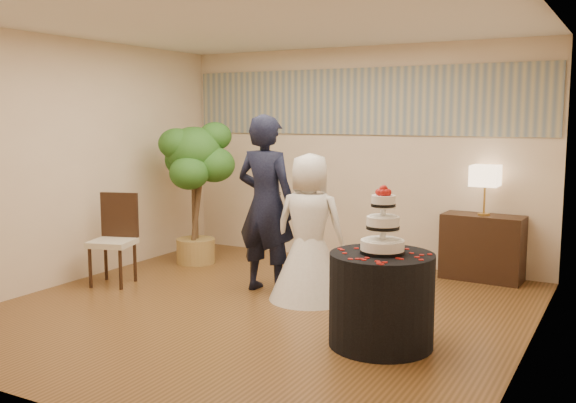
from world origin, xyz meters
The scene contains 15 objects.
floor centered at (0.00, 0.00, 0.00)m, with size 5.00×5.00×0.00m, color brown.
ceiling centered at (0.00, 0.00, 2.80)m, with size 5.00×5.00×0.00m, color white.
wall_back centered at (0.00, 2.50, 1.40)m, with size 5.00×0.06×2.80m, color beige.
wall_front centered at (0.00, -2.50, 1.40)m, with size 5.00×0.06×2.80m, color beige.
wall_left centered at (-2.50, 0.00, 1.40)m, with size 0.06×5.00×2.80m, color beige.
wall_right centered at (2.50, 0.00, 1.40)m, with size 0.06×5.00×2.80m, color beige.
mural_border centered at (0.00, 2.48, 2.10)m, with size 4.90×0.02×0.85m, color gray.
groom centered at (-0.30, 0.64, 0.97)m, with size 0.71×0.46×1.94m, color black.
bride centered at (0.26, 0.58, 0.77)m, with size 0.85×0.85×1.54m, color white.
cake_table centered at (1.40, -0.35, 0.39)m, with size 0.87×0.87×0.79m, color black.
wedding_cake centered at (1.40, -0.35, 1.07)m, with size 0.37×0.37×0.57m, color white, non-canonical shape.
console centered at (1.67, 2.28, 0.39)m, with size 0.92×0.41×0.77m, color black.
table_lamp centered at (1.67, 2.28, 1.06)m, with size 0.31×0.31×0.58m, color beige, non-canonical shape.
ficus_tree centered at (-1.80, 1.36, 0.94)m, with size 0.89×0.89×1.88m, color #2C621F, non-canonical shape.
side_chair centered at (-1.97, 0.02, 0.52)m, with size 0.47×0.49×1.04m, color black, non-canonical shape.
Camera 1 is at (3.21, -5.29, 1.93)m, focal length 40.00 mm.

